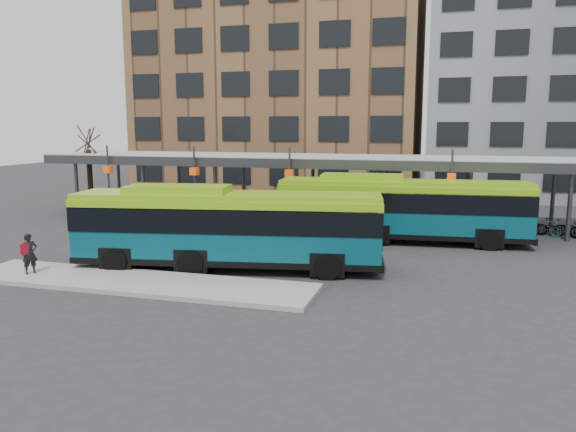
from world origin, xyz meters
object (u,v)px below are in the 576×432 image
(tree, at_px, (90,178))
(bus_front, at_px, (227,226))
(pedestrian, at_px, (29,253))
(bus_rear, at_px, (401,207))

(tree, bearing_deg, bus_front, -38.24)
(bus_front, xyz_separation_m, pedestrian, (-7.01, -3.55, -0.84))
(bus_rear, distance_m, pedestrian, 17.75)
(bus_front, distance_m, pedestrian, 7.90)
(tree, relative_size, bus_rear, 0.43)
(bus_front, relative_size, bus_rear, 1.01)
(bus_front, bearing_deg, tree, 132.12)
(tree, xyz_separation_m, bus_rear, (21.54, -3.97, -0.60))
(pedestrian, bearing_deg, bus_front, -28.99)
(bus_front, height_order, bus_rear, bus_front)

